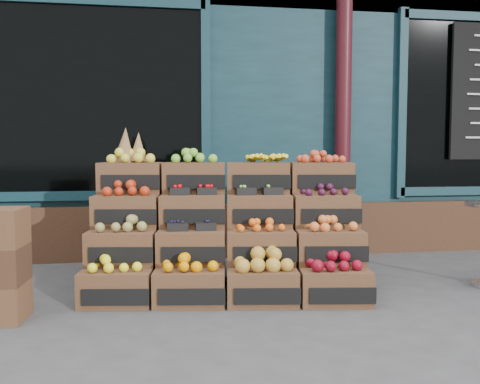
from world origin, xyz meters
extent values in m
plane|color=#434346|center=(0.00, 0.00, 0.00)|extent=(60.00, 60.00, 0.00)
cube|color=#0F2C34|center=(0.00, 5.20, 2.40)|extent=(12.00, 6.00, 4.80)
cube|color=#0F2C34|center=(0.00, 2.25, 1.50)|extent=(12.00, 0.12, 3.00)
cube|color=#402719|center=(0.00, 2.18, 0.30)|extent=(12.00, 0.18, 0.60)
cube|color=black|center=(-1.60, 2.18, 1.75)|extent=(2.40, 0.06, 2.00)
cylinder|color=#390D13|center=(1.20, 2.05, 1.60)|extent=(0.18, 0.18, 3.20)
cube|color=brown|center=(-1.22, 0.43, 0.14)|extent=(0.59, 0.45, 0.27)
cube|color=black|center=(-1.25, 0.23, 0.11)|extent=(0.50, 0.09, 0.12)
cube|color=yellow|center=(-1.22, 0.43, 0.32)|extent=(0.47, 0.35, 0.09)
cube|color=brown|center=(-0.66, 0.35, 0.14)|extent=(0.59, 0.45, 0.27)
cube|color=black|center=(-0.68, 0.15, 0.11)|extent=(0.50, 0.09, 0.12)
cube|color=orange|center=(-0.66, 0.35, 0.32)|extent=(0.47, 0.35, 0.10)
cube|color=brown|center=(-0.09, 0.28, 0.14)|extent=(0.59, 0.45, 0.27)
cube|color=black|center=(-0.12, 0.07, 0.11)|extent=(0.50, 0.09, 0.12)
cube|color=#B5862C|center=(-0.09, 0.28, 0.34)|extent=(0.47, 0.35, 0.13)
cube|color=brown|center=(0.47, 0.20, 0.14)|extent=(0.59, 0.45, 0.27)
cube|color=black|center=(0.44, 0.00, 0.11)|extent=(0.50, 0.09, 0.12)
cube|color=maroon|center=(0.47, 0.20, 0.33)|extent=(0.47, 0.35, 0.10)
cube|color=brown|center=(-1.19, 0.66, 0.41)|extent=(0.59, 0.45, 0.27)
cube|color=black|center=(-1.21, 0.46, 0.38)|extent=(0.50, 0.09, 0.12)
cube|color=olive|center=(-1.19, 0.66, 0.59)|extent=(0.47, 0.35, 0.09)
cube|color=brown|center=(-0.62, 0.58, 0.41)|extent=(0.59, 0.45, 0.27)
cube|color=black|center=(-0.65, 0.38, 0.38)|extent=(0.50, 0.09, 0.12)
cube|color=#161336|center=(-0.62, 0.58, 0.56)|extent=(0.47, 0.35, 0.03)
cube|color=brown|center=(-0.06, 0.50, 0.41)|extent=(0.59, 0.45, 0.27)
cube|color=black|center=(-0.09, 0.30, 0.38)|extent=(0.50, 0.09, 0.12)
cube|color=#DE5A14|center=(-0.06, 0.50, 0.59)|extent=(0.47, 0.35, 0.07)
cube|color=brown|center=(0.50, 0.43, 0.41)|extent=(0.59, 0.45, 0.27)
cube|color=black|center=(0.48, 0.23, 0.38)|extent=(0.50, 0.09, 0.12)
cube|color=orange|center=(0.50, 0.43, 0.59)|extent=(0.47, 0.35, 0.09)
cube|color=brown|center=(-1.16, 0.89, 0.68)|extent=(0.59, 0.45, 0.27)
cube|color=black|center=(-1.18, 0.69, 0.66)|extent=(0.50, 0.09, 0.12)
cube|color=#A32710|center=(-1.16, 0.89, 0.87)|extent=(0.47, 0.35, 0.09)
cube|color=brown|center=(-0.59, 0.81, 0.68)|extent=(0.59, 0.45, 0.27)
cube|color=black|center=(-0.62, 0.61, 0.66)|extent=(0.50, 0.09, 0.12)
cube|color=#C3060D|center=(-0.59, 0.81, 0.84)|extent=(0.47, 0.35, 0.04)
cube|color=brown|center=(-0.03, 0.73, 0.68)|extent=(0.59, 0.45, 0.27)
cube|color=black|center=(-0.06, 0.53, 0.66)|extent=(0.50, 0.09, 0.12)
cube|color=#7AC141|center=(-0.03, 0.73, 0.84)|extent=(0.47, 0.35, 0.03)
cube|color=brown|center=(0.54, 0.66, 0.68)|extent=(0.59, 0.45, 0.27)
cube|color=black|center=(0.51, 0.46, 0.66)|extent=(0.50, 0.09, 0.12)
cube|color=#350F25|center=(0.54, 0.66, 0.86)|extent=(0.47, 0.35, 0.07)
cube|color=brown|center=(-1.12, 1.12, 0.96)|extent=(0.59, 0.45, 0.27)
cube|color=black|center=(-1.15, 0.92, 0.93)|extent=(0.50, 0.09, 0.12)
cube|color=gold|center=(-1.12, 1.12, 1.14)|extent=(0.47, 0.35, 0.09)
cube|color=brown|center=(-0.56, 1.04, 0.96)|extent=(0.59, 0.45, 0.27)
cube|color=black|center=(-0.59, 0.84, 0.93)|extent=(0.50, 0.09, 0.12)
cube|color=#73BB37|center=(-0.56, 1.04, 1.14)|extent=(0.47, 0.35, 0.09)
cube|color=brown|center=(0.00, 0.96, 0.96)|extent=(0.59, 0.45, 0.27)
cube|color=black|center=(-0.02, 0.76, 0.93)|extent=(0.50, 0.09, 0.12)
cube|color=yellow|center=(0.00, 0.96, 1.14)|extent=(0.47, 0.35, 0.08)
cube|color=brown|center=(0.57, 0.89, 0.96)|extent=(0.59, 0.45, 0.27)
cube|color=black|center=(0.54, 0.69, 0.93)|extent=(0.50, 0.09, 0.12)
cube|color=#C34225|center=(0.57, 0.89, 1.14)|extent=(0.47, 0.35, 0.08)
cube|color=#402719|center=(-0.34, 0.54, 0.14)|extent=(2.29, 0.69, 0.27)
cube|color=#402719|center=(-0.31, 0.77, 0.27)|extent=(2.29, 0.69, 0.55)
cube|color=#402719|center=(-0.28, 1.00, 0.41)|extent=(2.29, 0.69, 0.82)
cone|color=olive|center=(-1.18, 1.12, 1.25)|extent=(0.19, 0.19, 0.32)
cone|color=olive|center=(-1.06, 1.16, 1.23)|extent=(0.17, 0.17, 0.27)
imported|color=#18561E|center=(-1.21, 2.64, 0.91)|extent=(0.68, 0.46, 1.83)
camera|label=1|loc=(-0.92, -3.78, 1.20)|focal=40.00mm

